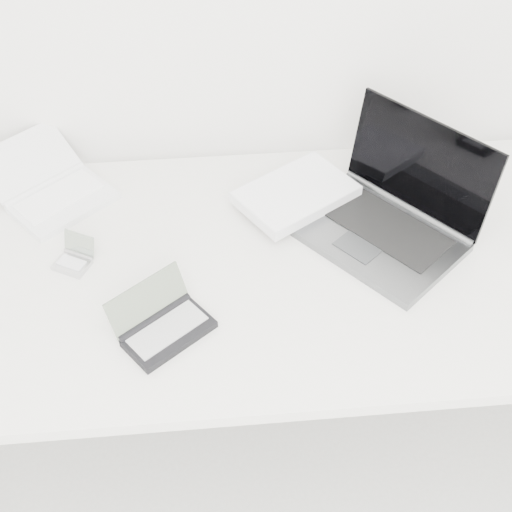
{
  "coord_description": "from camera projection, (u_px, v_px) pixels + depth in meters",
  "views": [
    {
      "loc": [
        -0.13,
        0.43,
        1.89
      ],
      "look_at": [
        -0.03,
        1.51,
        0.79
      ],
      "focal_mm": 50.0,
      "sensor_mm": 36.0,
      "label": 1
    }
  ],
  "objects": [
    {
      "name": "palmtop_charcoal",
      "position": [
        163.0,
        325.0,
        1.46
      ],
      "size": [
        0.23,
        0.22,
        0.1
      ],
      "rotation": [
        0.0,
        0.0,
        0.65
      ],
      "color": "black",
      "rests_on": "desk"
    },
    {
      "name": "pda_silver",
      "position": [
        75.0,
        259.0,
        1.6
      ],
      "size": [
        0.1,
        0.1,
        0.06
      ],
      "rotation": [
        0.0,
        0.0,
        -0.5
      ],
      "color": "silver",
      "rests_on": "desk"
    },
    {
      "name": "laptop_large",
      "position": [
        357.0,
        208.0,
        1.68
      ],
      "size": [
        0.58,
        0.51,
        0.25
      ],
      "rotation": [
        0.0,
        0.0,
        -0.87
      ],
      "color": "slate",
      "rests_on": "desk"
    },
    {
      "name": "desk",
      "position": [
        267.0,
        275.0,
        1.65
      ],
      "size": [
        1.6,
        0.8,
        0.73
      ],
      "color": "white",
      "rests_on": "ground"
    },
    {
      "name": "netbook_open_white",
      "position": [
        53.0,
        190.0,
        1.76
      ],
      "size": [
        0.36,
        0.37,
        0.1
      ],
      "rotation": [
        0.0,
        0.0,
        0.69
      ],
      "color": "white",
      "rests_on": "desk"
    }
  ]
}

